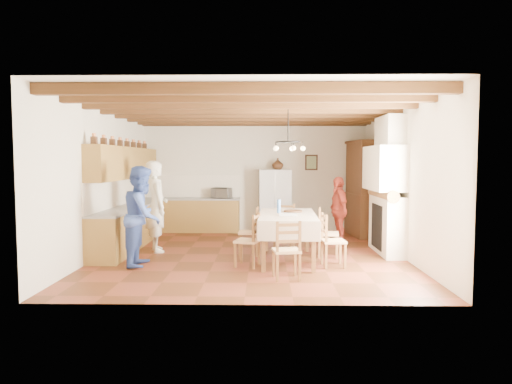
# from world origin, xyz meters

# --- Properties ---
(floor) EXTENTS (6.00, 6.50, 0.02)m
(floor) POSITION_xyz_m (0.00, 0.00, -0.01)
(floor) COLOR #4B2511
(floor) RESTS_ON ground
(ceiling) EXTENTS (6.00, 6.50, 0.02)m
(ceiling) POSITION_xyz_m (0.00, 0.00, 3.01)
(ceiling) COLOR white
(ceiling) RESTS_ON ground
(wall_back) EXTENTS (6.00, 0.02, 3.00)m
(wall_back) POSITION_xyz_m (0.00, 3.26, 1.50)
(wall_back) COLOR beige
(wall_back) RESTS_ON ground
(wall_front) EXTENTS (6.00, 0.02, 3.00)m
(wall_front) POSITION_xyz_m (0.00, -3.26, 1.50)
(wall_front) COLOR beige
(wall_front) RESTS_ON ground
(wall_left) EXTENTS (0.02, 6.50, 3.00)m
(wall_left) POSITION_xyz_m (-3.01, 0.00, 1.50)
(wall_left) COLOR beige
(wall_left) RESTS_ON ground
(wall_right) EXTENTS (0.02, 6.50, 3.00)m
(wall_right) POSITION_xyz_m (3.01, 0.00, 1.50)
(wall_right) COLOR beige
(wall_right) RESTS_ON ground
(ceiling_beams) EXTENTS (6.00, 6.30, 0.16)m
(ceiling_beams) POSITION_xyz_m (0.00, 0.00, 2.91)
(ceiling_beams) COLOR #39260F
(ceiling_beams) RESTS_ON ground
(lower_cabinets_left) EXTENTS (0.60, 4.30, 0.86)m
(lower_cabinets_left) POSITION_xyz_m (-2.70, 1.05, 0.43)
(lower_cabinets_left) COLOR olive
(lower_cabinets_left) RESTS_ON ground
(lower_cabinets_back) EXTENTS (2.30, 0.60, 0.86)m
(lower_cabinets_back) POSITION_xyz_m (-1.55, 2.95, 0.43)
(lower_cabinets_back) COLOR olive
(lower_cabinets_back) RESTS_ON ground
(countertop_left) EXTENTS (0.62, 4.30, 0.04)m
(countertop_left) POSITION_xyz_m (-2.70, 1.05, 0.88)
(countertop_left) COLOR slate
(countertop_left) RESTS_ON lower_cabinets_left
(countertop_back) EXTENTS (2.34, 0.62, 0.04)m
(countertop_back) POSITION_xyz_m (-1.55, 2.95, 0.88)
(countertop_back) COLOR slate
(countertop_back) RESTS_ON lower_cabinets_back
(backsplash_left) EXTENTS (0.03, 4.30, 0.60)m
(backsplash_left) POSITION_xyz_m (-2.98, 1.05, 1.20)
(backsplash_left) COLOR beige
(backsplash_left) RESTS_ON ground
(backsplash_back) EXTENTS (2.30, 0.03, 0.60)m
(backsplash_back) POSITION_xyz_m (-1.55, 3.23, 1.20)
(backsplash_back) COLOR beige
(backsplash_back) RESTS_ON ground
(upper_cabinets) EXTENTS (0.35, 4.20, 0.70)m
(upper_cabinets) POSITION_xyz_m (-2.83, 1.05, 1.85)
(upper_cabinets) COLOR olive
(upper_cabinets) RESTS_ON ground
(fireplace) EXTENTS (0.56, 1.60, 2.80)m
(fireplace) POSITION_xyz_m (2.72, 0.20, 1.40)
(fireplace) COLOR beige
(fireplace) RESTS_ON ground
(wall_picture) EXTENTS (0.34, 0.03, 0.42)m
(wall_picture) POSITION_xyz_m (1.55, 3.23, 1.85)
(wall_picture) COLOR #311F16
(wall_picture) RESTS_ON ground
(refrigerator) EXTENTS (0.87, 0.73, 1.66)m
(refrigerator) POSITION_xyz_m (0.55, 2.95, 0.83)
(refrigerator) COLOR silver
(refrigerator) RESTS_ON floor
(hutch) EXTENTS (0.71, 1.38, 2.40)m
(hutch) POSITION_xyz_m (2.75, 2.34, 1.20)
(hutch) COLOR #3B1D11
(hutch) RESTS_ON floor
(dining_table) EXTENTS (1.12, 2.09, 0.90)m
(dining_table) POSITION_xyz_m (0.71, -0.59, 0.81)
(dining_table) COLOR beige
(dining_table) RESTS_ON floor
(chandelier) EXTENTS (0.47, 0.47, 0.03)m
(chandelier) POSITION_xyz_m (0.71, -0.59, 2.25)
(chandelier) COLOR black
(chandelier) RESTS_ON ground
(chair_left_near) EXTENTS (0.50, 0.51, 0.96)m
(chair_left_near) POSITION_xyz_m (-0.04, -1.04, 0.48)
(chair_left_near) COLOR brown
(chair_left_near) RESTS_ON floor
(chair_left_far) EXTENTS (0.41, 0.43, 0.96)m
(chair_left_far) POSITION_xyz_m (-0.04, -0.05, 0.48)
(chair_left_far) COLOR brown
(chair_left_far) RESTS_ON floor
(chair_right_near) EXTENTS (0.43, 0.45, 0.96)m
(chair_right_near) POSITION_xyz_m (1.51, -1.03, 0.48)
(chair_right_near) COLOR brown
(chair_right_near) RESTS_ON floor
(chair_right_far) EXTENTS (0.45, 0.47, 0.96)m
(chair_right_far) POSITION_xyz_m (1.54, -0.19, 0.48)
(chair_right_far) COLOR brown
(chair_right_far) RESTS_ON floor
(chair_end_near) EXTENTS (0.47, 0.46, 0.96)m
(chair_end_near) POSITION_xyz_m (0.63, -1.91, 0.48)
(chair_end_near) COLOR brown
(chair_end_near) RESTS_ON floor
(chair_end_far) EXTENTS (0.51, 0.49, 0.96)m
(chair_end_far) POSITION_xyz_m (0.71, 0.63, 0.48)
(chair_end_far) COLOR brown
(chair_end_far) RESTS_ON floor
(person_man) EXTENTS (0.69, 0.82, 1.90)m
(person_man) POSITION_xyz_m (-1.98, 0.28, 0.95)
(person_man) COLOR silver
(person_man) RESTS_ON floor
(person_woman_blue) EXTENTS (0.70, 0.89, 1.81)m
(person_woman_blue) POSITION_xyz_m (-1.94, -0.98, 0.90)
(person_woman_blue) COLOR #3852A1
(person_woman_blue) RESTS_ON floor
(person_woman_red) EXTENTS (0.53, 0.95, 1.54)m
(person_woman_red) POSITION_xyz_m (1.96, 1.22, 0.77)
(person_woman_red) COLOR #BD3E2C
(person_woman_red) RESTS_ON floor
(microwave) EXTENTS (0.57, 0.46, 0.27)m
(microwave) POSITION_xyz_m (-0.87, 2.95, 1.04)
(microwave) COLOR silver
(microwave) RESTS_ON countertop_back
(fridge_vase) EXTENTS (0.37, 0.37, 0.31)m
(fridge_vase) POSITION_xyz_m (0.63, 2.95, 1.82)
(fridge_vase) COLOR #3B1D11
(fridge_vase) RESTS_ON refrigerator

